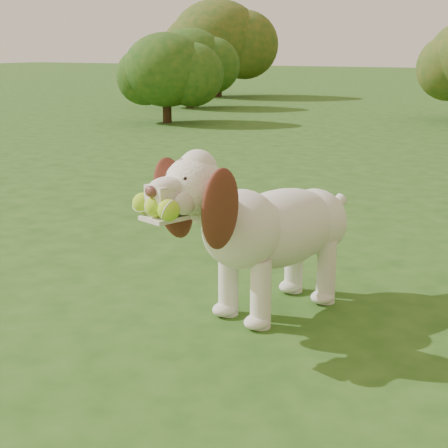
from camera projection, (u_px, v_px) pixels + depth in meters
The scene contains 5 objects.
ground at pixel (312, 357), 2.82m from camera, with size 80.00×80.00×0.00m, color #214814.
dog at pixel (265, 224), 3.17m from camera, with size 0.69×1.25×0.83m.
shrub_a at pixel (166, 70), 11.24m from camera, with size 1.42×1.42×1.47m.
shrub_g at pixel (217, 40), 17.10m from camera, with size 2.30×2.30×2.39m.
shrub_e at pixel (190, 61), 14.03m from camera, with size 1.55×1.55×1.61m.
Camera 1 is at (0.94, -2.44, 1.24)m, focal length 55.00 mm.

